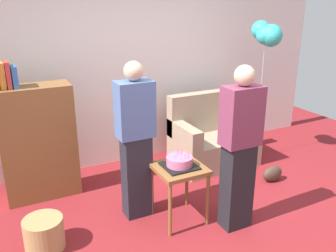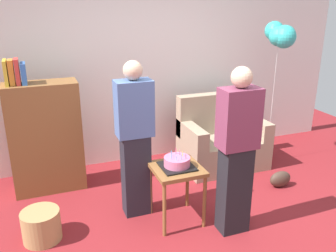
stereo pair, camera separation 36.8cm
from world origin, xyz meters
name	(u,v)px [view 1 (the left image)]	position (x,y,z in m)	size (l,w,h in m)	color
ground_plane	(212,233)	(0.00, 0.00, 0.00)	(8.00, 8.00, 0.00)	maroon
wall_back	(132,64)	(0.00, 2.05, 1.35)	(6.00, 0.10, 2.70)	silver
couch	(212,139)	(0.89, 1.39, 0.34)	(1.10, 0.70, 0.96)	gray
bookshelf	(38,141)	(-1.35, 1.52, 0.67)	(0.80, 0.36, 1.57)	brown
side_table	(179,175)	(-0.18, 0.36, 0.51)	(0.48, 0.48, 0.60)	brown
birthday_cake	(179,162)	(-0.18, 0.36, 0.65)	(0.32, 0.32, 0.17)	black
person_blowing_candles	(136,141)	(-0.52, 0.65, 0.83)	(0.36, 0.22, 1.63)	#23232D
person_holding_cake	(239,149)	(0.27, 0.02, 0.83)	(0.36, 0.22, 1.63)	black
wicker_basket	(44,234)	(-1.50, 0.51, 0.15)	(0.36, 0.36, 0.30)	#A88451
handbag	(272,174)	(1.26, 0.56, 0.10)	(0.28, 0.14, 0.20)	#473328
balloon_bunch	(267,34)	(1.53, 1.19, 1.74)	(0.32, 0.43, 1.91)	silver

